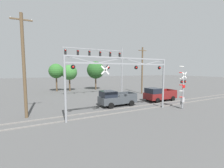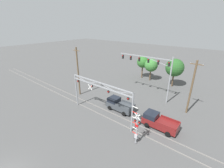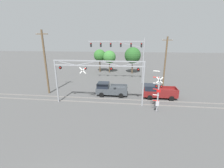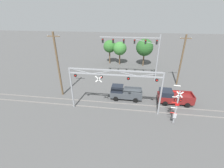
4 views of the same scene
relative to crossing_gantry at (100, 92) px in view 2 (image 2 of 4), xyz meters
The scene contains 12 objects.
rail_track_near 4.19m from the crossing_gantry, 86.68° to the left, with size 80.00×0.08×0.10m, color gray.
rail_track_far 4.52m from the crossing_gantry, 89.45° to the left, with size 80.00×0.08×0.10m, color gray.
crossing_gantry is the anchor object (origin of this frame).
crossing_signal_mast 7.70m from the crossing_gantry, 11.61° to the right, with size 1.20×0.35×4.97m.
traffic_signal_span 11.58m from the crossing_gantry, 71.72° to the left, with size 10.67×0.39×8.53m.
pickup_truck_lead 4.85m from the crossing_gantry, 71.91° to the left, with size 4.68×2.28×1.94m.
pickup_truck_following 9.33m from the crossing_gantry, 20.87° to the left, with size 4.80×2.28×1.94m.
utility_pole_left 9.29m from the crossing_gantry, 160.45° to the left, with size 1.80×0.28×9.61m.
utility_pole_right 14.11m from the crossing_gantry, 43.32° to the left, with size 1.80×0.28×8.76m.
background_tree_beyond_span 20.73m from the crossing_gantry, 100.64° to the left, with size 3.05×3.05×5.82m.
background_tree_far_left_verge 19.91m from the crossing_gantry, 76.63° to the left, with size 3.97×3.97×6.48m.
background_tree_far_right_verge 19.87m from the crossing_gantry, 93.53° to the left, with size 3.26×3.26×5.62m.
Camera 2 is at (14.03, -0.82, 13.67)m, focal length 24.00 mm.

